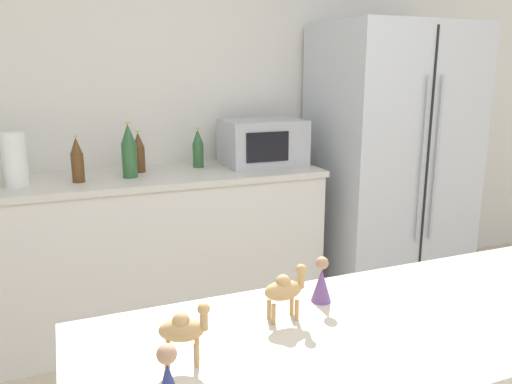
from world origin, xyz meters
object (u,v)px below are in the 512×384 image
Objects in this scene: paper_towel_roll at (14,160)px; wise_man_figurine_crimson at (168,384)px; refrigerator at (389,165)px; camel_figurine_second at (184,329)px; camel_figurine at (285,289)px; back_bottle_0 at (77,160)px; back_bottle_3 at (139,153)px; back_bottle_2 at (129,151)px; microwave at (262,143)px; wise_man_figurine_purple at (321,282)px; back_bottle_1 at (198,149)px.

wise_man_figurine_crimson is (0.34, -1.99, -0.09)m from paper_towel_roll.
camel_figurine_second is at bearing -135.22° from refrigerator.
wise_man_figurine_crimson is at bearing -144.84° from camel_figurine.
wise_man_figurine_crimson is (0.05, -1.98, -0.07)m from back_bottle_0.
camel_figurine reaches higher than wise_man_figurine_crimson.
back_bottle_3 is 2.16m from wise_man_figurine_crimson.
paper_towel_roll is 1.15× the size of back_bottle_3.
back_bottle_0 is 0.27m from back_bottle_2.
microwave is at bearing 68.93° from camel_figurine.
camel_figurine reaches higher than camel_figurine_second.
camel_figurine_second is (-1.85, -1.83, 0.11)m from refrigerator.
back_bottle_2 reaches higher than back_bottle_0.
back_bottle_0 is at bearing 106.45° from wise_man_figurine_purple.
camel_figurine_second is 0.15m from wise_man_figurine_crimson.
refrigerator is 7.53× the size of back_bottle_1.
back_bottle_0 is 1.79m from camel_figurine.
back_bottle_2 is at bearing 93.40° from camel_figurine.
back_bottle_3 is at bearing 174.16° from refrigerator.
back_bottle_0 is at bearing 179.78° from refrigerator.
back_bottle_0 is 0.38m from back_bottle_3.
back_bottle_1 is at bearing 80.50° from camel_figurine.
camel_figurine_second is at bearing -159.81° from wise_man_figurine_purple.
paper_towel_roll reaches higher than camel_figurine_second.
refrigerator is 1.96m from back_bottle_0.
microwave is 1.98m from camel_figurine.
camel_figurine_second is 0.42m from wise_man_figurine_purple.
wise_man_figurine_purple is (0.50, -1.70, -0.07)m from back_bottle_0.
back_bottle_3 is at bearing 12.68° from paper_towel_roll.
back_bottle_3 is at bearing 91.01° from camel_figurine.
camel_figurine is at bearing -132.28° from refrigerator.
paper_towel_roll is at bearing 110.79° from camel_figurine.
camel_figurine is 1.03× the size of wise_man_figurine_crimson.
camel_figurine_second is (0.11, -1.84, -0.05)m from back_bottle_0.
camel_figurine_second reaches higher than wise_man_figurine_purple.
microwave is (1.38, 0.08, 0.00)m from paper_towel_roll.
camel_figurine is 0.14m from wise_man_figurine_purple.
back_bottle_2 reaches higher than paper_towel_roll.
wise_man_figurine_purple is (0.16, -1.85, -0.07)m from back_bottle_3.
back_bottle_2 is 1.27× the size of back_bottle_3.
back_bottle_3 reaches higher than wise_man_figurine_crimson.
back_bottle_0 is at bearing -174.83° from microwave.
microwave is at bearing -4.57° from back_bottle_3.
microwave is 1.59× the size of back_bottle_2.
back_bottle_3 is at bearing 175.43° from microwave.
wise_man_figurine_crimson is at bearing -80.18° from paper_towel_roll.
paper_towel_roll is at bearing -167.32° from back_bottle_3.
back_bottle_0 reaches higher than back_bottle_1.
refrigerator is at bearing 49.23° from wise_man_figurine_purple.
back_bottle_3 is (-0.36, -0.02, -0.00)m from back_bottle_1.
back_bottle_2 is at bearing -160.31° from back_bottle_1.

